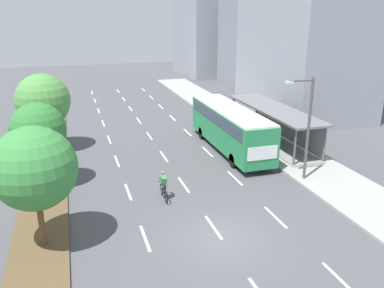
# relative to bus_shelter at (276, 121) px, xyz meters

# --- Properties ---
(ground_plane) EXTENTS (140.00, 140.00, 0.00)m
(ground_plane) POSITION_rel_bus_shelter_xyz_m (-9.53, -12.42, -1.87)
(ground_plane) COLOR #4C4C51
(median_strip) EXTENTS (2.60, 52.00, 0.12)m
(median_strip) POSITION_rel_bus_shelter_xyz_m (-17.83, 7.58, -1.81)
(median_strip) COLOR brown
(median_strip) RESTS_ON ground
(sidewalk_right) EXTENTS (4.50, 52.00, 0.15)m
(sidewalk_right) POSITION_rel_bus_shelter_xyz_m (-0.28, 7.58, -1.79)
(sidewalk_right) COLOR #9E9E99
(sidewalk_right) RESTS_ON ground
(lane_divider_left) EXTENTS (0.14, 45.92, 0.01)m
(lane_divider_left) POSITION_rel_bus_shelter_xyz_m (-13.03, 5.05, -1.86)
(lane_divider_left) COLOR white
(lane_divider_left) RESTS_ON ground
(lane_divider_center) EXTENTS (0.14, 45.92, 0.01)m
(lane_divider_center) POSITION_rel_bus_shelter_xyz_m (-9.53, 5.05, -1.86)
(lane_divider_center) COLOR white
(lane_divider_center) RESTS_ON ground
(lane_divider_right) EXTENTS (0.14, 45.92, 0.01)m
(lane_divider_right) POSITION_rel_bus_shelter_xyz_m (-6.03, 5.05, -1.86)
(lane_divider_right) COLOR white
(lane_divider_right) RESTS_ON ground
(bus_shelter) EXTENTS (2.90, 11.68, 2.86)m
(bus_shelter) POSITION_rel_bus_shelter_xyz_m (0.00, 0.00, 0.00)
(bus_shelter) COLOR gray
(bus_shelter) RESTS_ON sidewalk_right
(bus) EXTENTS (2.54, 11.29, 3.37)m
(bus) POSITION_rel_bus_shelter_xyz_m (-4.28, -0.50, 0.20)
(bus) COLOR #28844C
(bus) RESTS_ON ground
(cyclist) EXTENTS (0.46, 1.82, 1.71)m
(cyclist) POSITION_rel_bus_shelter_xyz_m (-11.17, -7.41, -1.08)
(cyclist) COLOR black
(cyclist) RESTS_ON ground
(median_tree_nearest) EXTENTS (3.74, 3.74, 5.64)m
(median_tree_nearest) POSITION_rel_bus_shelter_xyz_m (-17.63, -10.56, 2.01)
(median_tree_nearest) COLOR brown
(median_tree_nearest) RESTS_ON median_strip
(median_tree_second) EXTENTS (3.30, 3.30, 5.19)m
(median_tree_second) POSITION_rel_bus_shelter_xyz_m (-17.87, -3.44, 1.78)
(median_tree_second) COLOR brown
(median_tree_second) RESTS_ON median_strip
(median_tree_third) EXTENTS (4.07, 4.07, 5.88)m
(median_tree_third) POSITION_rel_bus_shelter_xyz_m (-17.87, 3.68, 2.09)
(median_tree_third) COLOR brown
(median_tree_third) RESTS_ON median_strip
(streetlight) EXTENTS (1.91, 0.24, 6.50)m
(streetlight) POSITION_rel_bus_shelter_xyz_m (-2.11, -7.47, 2.02)
(streetlight) COLOR #4C4C51
(streetlight) RESTS_ON sidewalk_right
(building_mid_right) EXTENTS (7.22, 14.43, 13.67)m
(building_mid_right) POSITION_rel_bus_shelter_xyz_m (9.10, 20.98, 4.97)
(building_mid_right) COLOR gray
(building_mid_right) RESTS_ON ground
(building_far_right) EXTENTS (8.37, 14.35, 16.56)m
(building_far_right) POSITION_rel_bus_shelter_xyz_m (7.52, 38.98, 6.41)
(building_far_right) COLOR #8E939E
(building_far_right) RESTS_ON ground
(building_tall_right) EXTENTS (10.32, 10.91, 18.82)m
(building_tall_right) POSITION_rel_bus_shelter_xyz_m (10.31, 46.41, 7.54)
(building_tall_right) COLOR #A39E93
(building_tall_right) RESTS_ON ground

